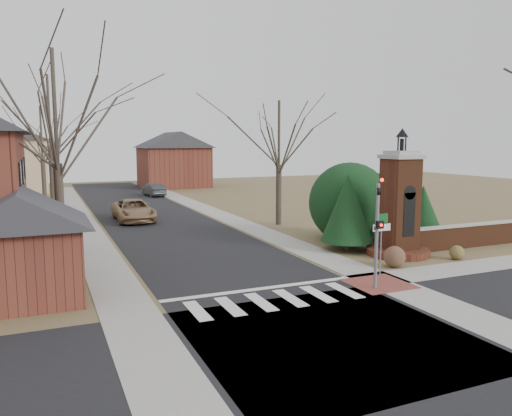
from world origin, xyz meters
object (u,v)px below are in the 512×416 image
traffic_signal_pole (377,224)px  brick_gate_monument (399,213)px  distant_car (154,190)px  pickup_truck (134,210)px  sign_post (381,232)px

traffic_signal_pole → brick_gate_monument: bearing=43.2°
traffic_signal_pole → distant_car: 37.32m
brick_gate_monument → distant_car: (-5.74, 32.83, -1.48)m
pickup_truck → distant_car: (4.86, 16.18, -0.10)m
traffic_signal_pole → pickup_truck: (-5.90, 21.08, -1.80)m
traffic_signal_pole → sign_post: bearing=47.6°
traffic_signal_pole → pickup_truck: size_ratio=0.79×
distant_car → traffic_signal_pole: bearing=85.1°
traffic_signal_pole → sign_post: (1.29, 1.41, -0.64)m
pickup_truck → brick_gate_monument: bearing=-56.6°
sign_post → distant_car: 35.94m
sign_post → pickup_truck: sign_post is taller
distant_car → pickup_truck: bearing=66.8°
pickup_truck → distant_car: 16.89m
sign_post → brick_gate_monument: (3.41, 3.01, 0.22)m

